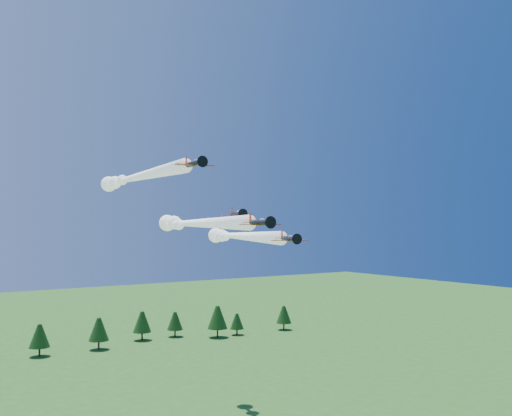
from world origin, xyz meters
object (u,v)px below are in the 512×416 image
plane_left (135,178)px  plane_right (237,236)px  plane_lead (194,223)px  plane_slot (237,214)px

plane_left → plane_right: (21.55, -6.50, -12.47)m
plane_left → plane_lead: bearing=-55.3°
plane_lead → plane_slot: plane_slot is taller
plane_right → plane_slot: plane_slot is taller
plane_lead → plane_left: size_ratio=0.90×
plane_right → plane_lead: bearing=-142.8°
plane_lead → plane_slot: (1.64, -13.77, 1.62)m
plane_lead → plane_left: plane_left is taller
plane_right → plane_slot: size_ratio=7.18×
plane_lead → plane_left: 17.63m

